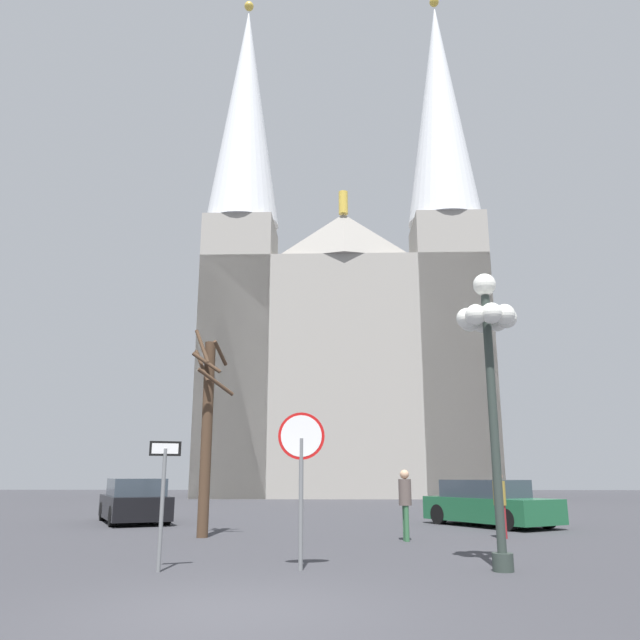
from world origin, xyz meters
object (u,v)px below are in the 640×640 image
Objects in this scene: street_lamp at (488,345)px; parked_car_far_green at (489,504)px; pedestrian_walking at (405,497)px; parked_car_near_black at (134,502)px; stop_sign at (301,457)px; bare_tree at (207,428)px; one_way_arrow_sign at (163,489)px; cathedral at (344,324)px; pedestrian_standing at (500,498)px.

street_lamp is 1.13× the size of parked_car_far_green.
pedestrian_walking is (-1.09, 4.91, -2.90)m from street_lamp.
stop_sign is at bearing -59.58° from parked_car_near_black.
stop_sign is 0.49× the size of bare_tree.
one_way_arrow_sign is 0.46× the size of parked_car_far_green.
cathedral is 7.75× the size of street_lamp.
parked_car_near_black is at bearing 120.42° from stop_sign.
one_way_arrow_sign is at bearing -174.63° from stop_sign.
bare_tree reaches higher than parked_car_far_green.
pedestrian_walking reaches higher than pedestrian_standing.
pedestrian_standing is at bearing 75.49° from street_lamp.
one_way_arrow_sign reaches higher than parked_car_near_black.
one_way_arrow_sign is at bearing -129.30° from parked_car_far_green.
street_lamp is at bearing -86.82° from cathedral.
parked_car_near_black is at bearing 174.37° from parked_car_far_green.
pedestrian_walking reaches higher than parked_car_far_green.
bare_tree is 1.18× the size of parked_car_far_green.
stop_sign is 0.57× the size of parked_car_near_black.
cathedral is at bearing 93.18° from street_lamp.
parked_car_far_green is (11.86, -1.17, -0.01)m from parked_car_near_black.
bare_tree is at bearing 94.52° from one_way_arrow_sign.
pedestrian_standing is (4.93, 5.60, -0.91)m from stop_sign.
pedestrian_walking is (8.66, -5.84, 0.36)m from parked_car_near_black.
stop_sign is 1.24× the size of one_way_arrow_sign.
pedestrian_walking is (4.78, 5.09, -0.32)m from one_way_arrow_sign.
street_lamp is at bearing -102.42° from parked_car_far_green.
cathedral is 37.88m from stop_sign.
stop_sign is 5.48m from pedestrian_walking.
stop_sign is 0.57× the size of parked_car_far_green.
cathedral reaches higher than pedestrian_standing.
parked_car_near_black is (-6.28, 10.70, -1.23)m from stop_sign.
bare_tree is 3.35× the size of pedestrian_standing.
parked_car_far_green is at bearing 55.56° from pedestrian_walking.
parked_car_near_black is (-9.75, 10.74, -3.26)m from street_lamp.
stop_sign is 7.52m from pedestrian_standing.
bare_tree is at bearing 171.43° from pedestrian_walking.
bare_tree reaches higher than parked_car_near_black.
street_lamp is 8.60m from bare_tree.
cathedral is 29.68m from parked_car_far_green.
cathedral is 33.05m from pedestrian_standing.
pedestrian_standing is (2.56, 0.74, -0.04)m from pedestrian_walking.
street_lamp is at bearing 1.77° from one_way_arrow_sign.
pedestrian_walking is 2.66m from pedestrian_standing.
parked_car_far_green is 2.84× the size of pedestrian_standing.
bare_tree is 5.60m from pedestrian_walking.
stop_sign reaches higher than parked_car_near_black.
street_lamp is at bearing -0.74° from stop_sign.
cathedral reaches higher than stop_sign.
stop_sign reaches higher than one_way_arrow_sign.
street_lamp is 5.81m from pedestrian_walking.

